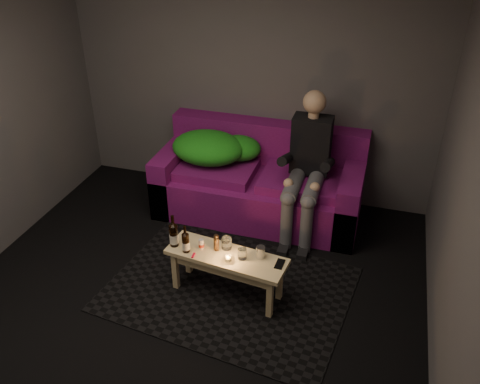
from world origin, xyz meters
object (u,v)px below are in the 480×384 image
object	(u,v)px
coffee_table	(227,262)
steel_cup	(261,252)
sofa	(260,184)
beer_bottle_a	(174,235)
person	(307,164)
beer_bottle_b	(186,242)

from	to	relation	value
coffee_table	steel_cup	distance (m)	0.31
sofa	beer_bottle_a	size ratio (longest dim) A/B	7.09
person	beer_bottle_b	distance (m)	1.51
sofa	beer_bottle_b	world-z (taller)	sofa
person	steel_cup	bearing A→B (deg)	-97.85
sofa	beer_bottle_b	bearing A→B (deg)	-100.59
person	steel_cup	size ratio (longest dim) A/B	13.75
sofa	beer_bottle_b	size ratio (longest dim) A/B	8.38
sofa	beer_bottle_b	distance (m)	1.48
sofa	person	bearing A→B (deg)	-18.71
coffee_table	person	bearing A→B (deg)	70.02
beer_bottle_b	coffee_table	bearing A→B (deg)	8.61
sofa	coffee_table	bearing A→B (deg)	-87.04
beer_bottle_a	steel_cup	bearing A→B (deg)	4.01
beer_bottle_a	person	bearing A→B (deg)	53.17
beer_bottle_a	beer_bottle_b	xyz separation A→B (m)	(0.13, -0.05, -0.02)
coffee_table	beer_bottle_b	size ratio (longest dim) A/B	4.17
person	beer_bottle_b	bearing A→B (deg)	-121.72
steel_cup	coffee_table	bearing A→B (deg)	-169.71
person	steel_cup	distance (m)	1.21
sofa	coffee_table	xyz separation A→B (m)	(0.07, -1.40, 0.01)
sofa	coffee_table	world-z (taller)	sofa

